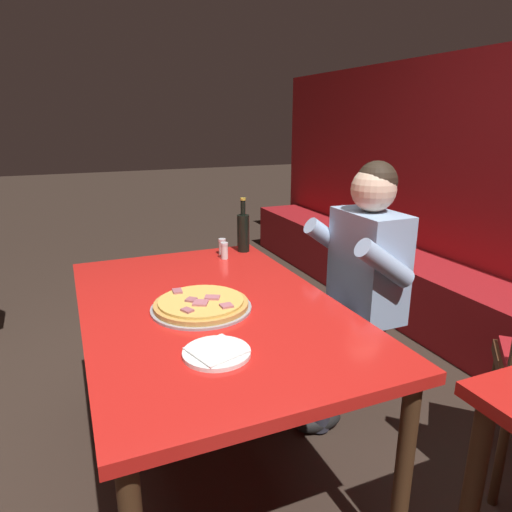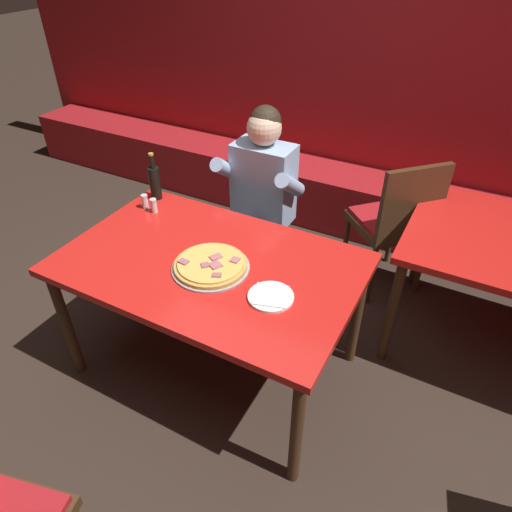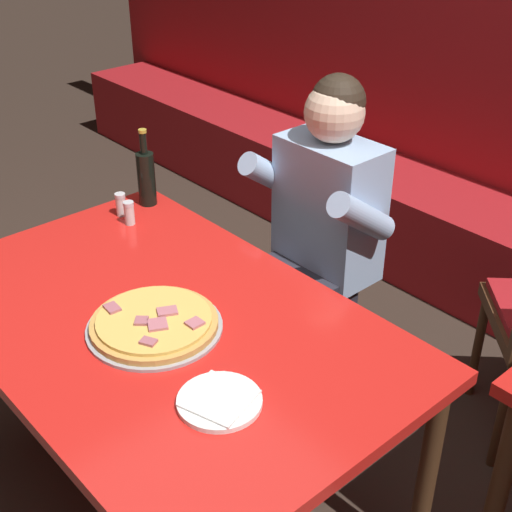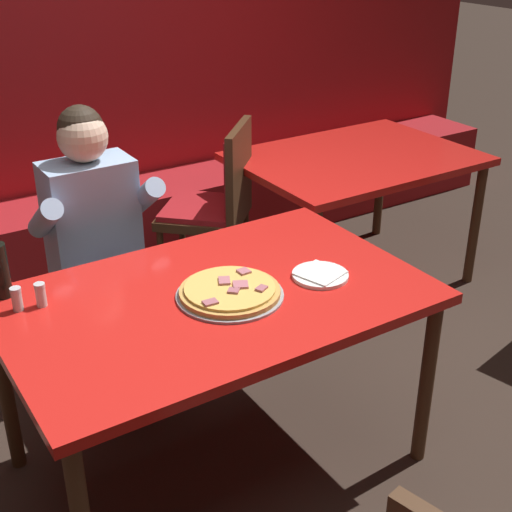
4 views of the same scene
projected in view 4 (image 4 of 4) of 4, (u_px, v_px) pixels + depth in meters
The scene contains 11 objects.
ground_plane at pixel (220, 459), 2.86m from camera, with size 24.00×24.00×0.00m, color #33261E.
booth_wall_panel at pixel (26, 108), 4.08m from camera, with size 6.80×0.16×1.90m, color #A3191E.
booth_bench at pixel (59, 242), 4.16m from camera, with size 6.46×0.48×0.46m, color #A3191E.
main_dining_table at pixel (215, 312), 2.56m from camera, with size 1.49×0.95×0.76m.
pizza at pixel (230, 292), 2.50m from camera, with size 0.38×0.38×0.05m.
plate_white_paper at pixel (320, 275), 2.64m from camera, with size 0.21×0.21×0.02m.
shaker_black_pepper at pixel (17, 300), 2.41m from camera, with size 0.04×0.04×0.09m.
shaker_oregano at pixel (41, 296), 2.43m from camera, with size 0.04×0.04×0.09m.
diner_seated_blue_shirt at pixel (101, 241), 3.06m from camera, with size 0.53×0.53×1.27m.
dining_chair_by_booth at pixel (217, 200), 3.81m from camera, with size 0.62×0.62×0.99m.
background_dining_table at pixel (355, 169), 3.95m from camera, with size 1.27×0.93×0.76m.
Camera 4 is at (-1.07, -1.93, 2.01)m, focal length 50.00 mm.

